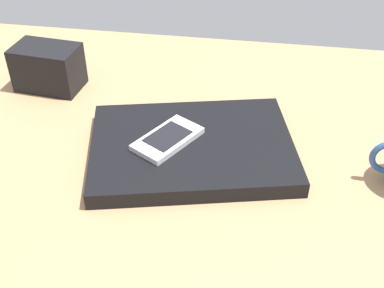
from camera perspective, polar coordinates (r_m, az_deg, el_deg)
desk_surface at (r=80.29cm, az=-6.78°, el=-0.81°), size 120.00×80.00×3.00cm
laptop_closed at (r=75.88cm, az=0.00°, el=-0.43°), size 35.02×28.77×2.56cm
cell_phone_on_laptop at (r=74.85cm, az=-2.83°, el=0.61°), size 10.43×12.13×1.05cm
desk_organizer at (r=95.24cm, az=-16.27°, el=8.48°), size 12.35×8.52×8.07cm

